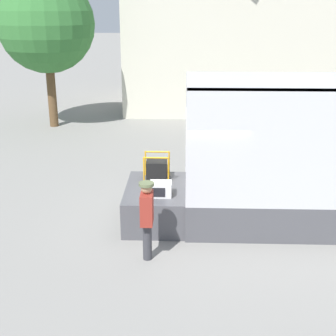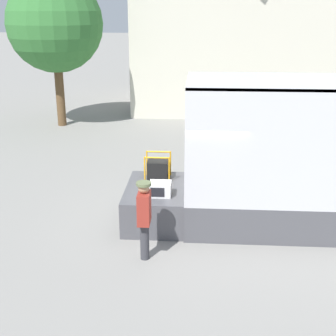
% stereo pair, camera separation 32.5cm
% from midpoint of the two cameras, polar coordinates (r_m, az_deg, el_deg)
% --- Properties ---
extents(ground_plane, '(160.00, 160.00, 0.00)m').
position_cam_midpoint_polar(ground_plane, '(11.25, 2.94, -6.32)').
color(ground_plane, gray).
extents(tailgate_deck, '(1.40, 2.18, 0.82)m').
position_cam_midpoint_polar(tailgate_deck, '(11.10, -0.64, -4.32)').
color(tailgate_deck, '#4C4C51').
rests_on(tailgate_deck, ground).
extents(microwave, '(0.48, 0.41, 0.31)m').
position_cam_midpoint_polar(microwave, '(10.43, -0.05, -2.57)').
color(microwave, white).
rests_on(microwave, tailgate_deck).
extents(portable_generator, '(0.62, 0.51, 0.63)m').
position_cam_midpoint_polar(portable_generator, '(11.41, -0.35, -0.17)').
color(portable_generator, black).
rests_on(portable_generator, tailgate_deck).
extents(worker_person, '(0.30, 0.44, 1.65)m').
position_cam_midpoint_polar(worker_person, '(9.18, -1.91, -5.52)').
color(worker_person, '#38383D').
rests_on(worker_person, ground).
extents(street_tree, '(3.85, 3.85, 6.07)m').
position_cam_midpoint_polar(street_tree, '(19.97, -13.17, 16.70)').
color(street_tree, brown).
rests_on(street_tree, ground).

